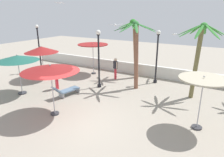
# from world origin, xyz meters

# --- Properties ---
(ground_plane) EXTENTS (56.00, 56.00, 0.00)m
(ground_plane) POSITION_xyz_m (0.00, 0.00, 0.00)
(ground_plane) COLOR #9E9384
(boundary_wall) EXTENTS (25.20, 0.30, 0.97)m
(boundary_wall) POSITION_xyz_m (0.00, 8.97, 0.49)
(boundary_wall) COLOR silver
(boundary_wall) RESTS_ON ground_plane
(patio_umbrella_0) EXTENTS (2.66, 2.66, 2.70)m
(patio_umbrella_0) POSITION_xyz_m (-7.05, 4.04, 2.41)
(patio_umbrella_0) COLOR #333338
(patio_umbrella_0) RESTS_ON ground_plane
(patio_umbrella_1) EXTENTS (2.59, 2.59, 2.75)m
(patio_umbrella_1) POSITION_xyz_m (-4.24, 7.18, 2.50)
(patio_umbrella_1) COLOR #333338
(patio_umbrella_1) RESTS_ON ground_plane
(patio_umbrella_2) EXTENTS (2.72, 2.72, 2.69)m
(patio_umbrella_2) POSITION_xyz_m (-5.77, 0.95, 2.43)
(patio_umbrella_2) COLOR #333338
(patio_umbrella_2) RESTS_ON ground_plane
(patio_umbrella_3) EXTENTS (2.93, 2.93, 2.78)m
(patio_umbrella_3) POSITION_xyz_m (-1.71, -0.08, 2.56)
(patio_umbrella_3) COLOR #333338
(patio_umbrella_3) RESTS_ON ground_plane
(patio_umbrella_4) EXTENTS (2.16, 2.16, 2.62)m
(patio_umbrella_4) POSITION_xyz_m (5.15, 2.31, 2.30)
(patio_umbrella_4) COLOR #333338
(patio_umbrella_4) RESTS_ON ground_plane
(palm_tree_0) EXTENTS (2.90, 2.85, 4.73)m
(palm_tree_0) POSITION_xyz_m (0.37, 5.73, 3.05)
(palm_tree_0) COLOR brown
(palm_tree_0) RESTS_ON ground_plane
(palm_tree_1) EXTENTS (2.92, 2.92, 4.71)m
(palm_tree_1) POSITION_xyz_m (4.36, 6.02, 3.11)
(palm_tree_1) COLOR brown
(palm_tree_1) RESTS_ON ground_plane
(palm_tree_3) EXTENTS (2.24, 2.32, 4.75)m
(palm_tree_3) POSITION_xyz_m (-0.75, 8.07, 2.97)
(palm_tree_3) COLOR brown
(palm_tree_3) RESTS_ON ground_plane
(lamp_post_0) EXTENTS (0.29, 0.29, 4.21)m
(lamp_post_0) POSITION_xyz_m (-8.85, 5.36, 2.25)
(lamp_post_0) COLOR black
(lamp_post_0) RESTS_ON ground_plane
(lamp_post_1) EXTENTS (0.33, 0.33, 4.11)m
(lamp_post_1) POSITION_xyz_m (-1.94, 4.62, 2.38)
(lamp_post_1) COLOR black
(lamp_post_1) RESTS_ON ground_plane
(lamp_post_2) EXTENTS (0.31, 0.31, 4.01)m
(lamp_post_2) POSITION_xyz_m (1.30, 7.62, 2.23)
(lamp_post_2) COLOR black
(lamp_post_2) RESTS_ON ground_plane
(lounge_chair_0) EXTENTS (0.87, 1.96, 0.84)m
(lounge_chair_0) POSITION_xyz_m (-2.90, 2.15, 0.39)
(lounge_chair_0) COLOR #B7B7BC
(lounge_chair_0) RESTS_ON ground_plane
(guest_0) EXTENTS (0.26, 0.56, 1.60)m
(guest_0) POSITION_xyz_m (-4.29, 2.73, 0.96)
(guest_0) COLOR #D8333F
(guest_0) RESTS_ON ground_plane
(guest_2) EXTENTS (0.47, 0.40, 1.76)m
(guest_2) POSITION_xyz_m (-1.82, 6.84, 1.07)
(guest_2) COLOR #D8333F
(guest_2) RESTS_ON ground_plane
(seagull_0) EXTENTS (0.43, 1.22, 0.16)m
(seagull_0) POSITION_xyz_m (1.99, 9.47, 3.60)
(seagull_0) COLOR white
(seagull_1) EXTENTS (0.87, 0.79, 0.14)m
(seagull_1) POSITION_xyz_m (-0.87, 5.07, 4.45)
(seagull_1) COLOR white
(seagull_2) EXTENTS (0.40, 1.07, 0.14)m
(seagull_2) POSITION_xyz_m (-7.62, 7.11, 6.02)
(seagull_2) COLOR white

